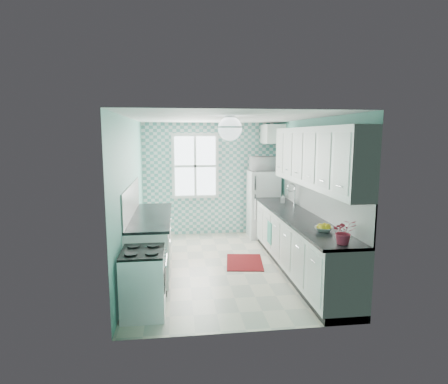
{
  "coord_description": "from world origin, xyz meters",
  "views": [
    {
      "loc": [
        -0.76,
        -6.12,
        2.23
      ],
      "look_at": [
        0.05,
        0.25,
        1.25
      ],
      "focal_mm": 30.0,
      "sensor_mm": 36.0,
      "label": 1
    }
  ],
  "objects": [
    {
      "name": "base_cabinets_right",
      "position": [
        1.2,
        -0.4,
        0.45
      ],
      "size": [
        0.6,
        3.6,
        0.9
      ],
      "primitive_type": "cube",
      "color": "white",
      "rests_on": "floor"
    },
    {
      "name": "base_cabinets_left",
      "position": [
        -1.2,
        -0.07,
        0.45
      ],
      "size": [
        0.6,
        2.15,
        0.9
      ],
      "primitive_type": "cube",
      "color": "white",
      "rests_on": "floor"
    },
    {
      "name": "soap_bottle",
      "position": [
        1.25,
        0.75,
        1.02
      ],
      "size": [
        0.1,
        0.1,
        0.17
      ],
      "primitive_type": "imported",
      "rotation": [
        0.0,
        0.0,
        -0.37
      ],
      "color": "#97BAC2",
      "rests_on": "countertop_right"
    },
    {
      "name": "backsplash_left",
      "position": [
        -1.49,
        -0.07,
        1.2
      ],
      "size": [
        0.02,
        2.15,
        0.51
      ],
      "primitive_type": "cube",
      "color": "white",
      "rests_on": "wall_left"
    },
    {
      "name": "rug",
      "position": [
        0.4,
        0.12,
        0.01
      ],
      "size": [
        0.74,
        0.97,
        0.01
      ],
      "primitive_type": "cube",
      "rotation": [
        0.0,
        0.0,
        -0.14
      ],
      "color": "#831700",
      "rests_on": "floor"
    },
    {
      "name": "wall_left",
      "position": [
        -1.51,
        0.0,
        1.25
      ],
      "size": [
        0.02,
        4.4,
        2.5
      ],
      "primitive_type": "cube",
      "color": "#6ABAA9",
      "rests_on": "floor"
    },
    {
      "name": "stove",
      "position": [
        -1.2,
        -1.57,
        0.42
      ],
      "size": [
        0.53,
        0.67,
        0.8
      ],
      "rotation": [
        0.0,
        0.0,
        -0.07
      ],
      "color": "white",
      "rests_on": "floor"
    },
    {
      "name": "upper_cabinet_fridge",
      "position": [
        1.3,
        1.83,
        2.25
      ],
      "size": [
        0.4,
        0.74,
        0.4
      ],
      "primitive_type": "cube",
      "color": "white",
      "rests_on": "wall_right"
    },
    {
      "name": "upper_cabinets_right",
      "position": [
        1.33,
        -0.6,
        1.9
      ],
      "size": [
        0.33,
        3.2,
        0.9
      ],
      "primitive_type": "cube",
      "color": "white",
      "rests_on": "wall_right"
    },
    {
      "name": "wall_back",
      "position": [
        0.0,
        2.21,
        1.25
      ],
      "size": [
        3.0,
        0.02,
        2.5
      ],
      "primitive_type": "cube",
      "color": "#6ABAA9",
      "rests_on": "floor"
    },
    {
      "name": "ceiling_light",
      "position": [
        0.0,
        -0.8,
        2.32
      ],
      "size": [
        0.34,
        0.34,
        0.35
      ],
      "color": "silver",
      "rests_on": "ceiling"
    },
    {
      "name": "fridge",
      "position": [
        1.11,
        1.79,
        0.73
      ],
      "size": [
        0.64,
        0.64,
        1.46
      ],
      "rotation": [
        0.0,
        0.0,
        0.04
      ],
      "color": "white",
      "rests_on": "floor"
    },
    {
      "name": "floor",
      "position": [
        0.0,
        0.0,
        -0.01
      ],
      "size": [
        3.0,
        4.4,
        0.02
      ],
      "primitive_type": "cube",
      "color": "beige",
      "rests_on": "ground"
    },
    {
      "name": "accent_wall",
      "position": [
        0.0,
        2.19,
        1.25
      ],
      "size": [
        3.0,
        0.01,
        2.5
      ],
      "primitive_type": "cube",
      "color": "#5CA59F",
      "rests_on": "wall_back"
    },
    {
      "name": "wall_front",
      "position": [
        0.0,
        -2.21,
        1.25
      ],
      "size": [
        3.0,
        0.02,
        2.5
      ],
      "primitive_type": "cube",
      "color": "#6ABAA9",
      "rests_on": "floor"
    },
    {
      "name": "fruit_bowl",
      "position": [
        1.2,
        -1.41,
        0.97
      ],
      "size": [
        0.33,
        0.33,
        0.06
      ],
      "primitive_type": "imported",
      "rotation": [
        0.0,
        0.0,
        -0.42
      ],
      "color": "white",
      "rests_on": "countertop_right"
    },
    {
      "name": "countertop_right",
      "position": [
        1.19,
        -0.4,
        0.92
      ],
      "size": [
        0.63,
        3.6,
        0.04
      ],
      "primitive_type": "cube",
      "color": "black",
      "rests_on": "base_cabinets_right"
    },
    {
      "name": "countertop_left",
      "position": [
        -1.19,
        -0.07,
        0.92
      ],
      "size": [
        0.63,
        2.15,
        0.04
      ],
      "primitive_type": "cube",
      "color": "black",
      "rests_on": "base_cabinets_left"
    },
    {
      "name": "ceiling",
      "position": [
        0.0,
        0.0,
        2.51
      ],
      "size": [
        3.0,
        4.4,
        0.02
      ],
      "primitive_type": "cube",
      "color": "white",
      "rests_on": "wall_back"
    },
    {
      "name": "wall_right",
      "position": [
        1.51,
        0.0,
        1.25
      ],
      "size": [
        0.02,
        4.4,
        2.5
      ],
      "primitive_type": "cube",
      "color": "#6ABAA9",
      "rests_on": "floor"
    },
    {
      "name": "microwave",
      "position": [
        1.11,
        1.79,
        1.62
      ],
      "size": [
        0.58,
        0.41,
        0.31
      ],
      "primitive_type": "imported",
      "rotation": [
        0.0,
        0.0,
        3.19
      ],
      "color": "white",
      "rests_on": "fridge"
    },
    {
      "name": "sink",
      "position": [
        1.2,
        0.49,
        0.93
      ],
      "size": [
        0.57,
        0.48,
        0.53
      ],
      "rotation": [
        0.0,
        0.0,
        0.02
      ],
      "color": "silver",
      "rests_on": "countertop_right"
    },
    {
      "name": "window",
      "position": [
        -0.35,
        2.16,
        1.55
      ],
      "size": [
        1.04,
        0.05,
        1.44
      ],
      "color": "white",
      "rests_on": "wall_back"
    },
    {
      "name": "backsplash_right",
      "position": [
        1.49,
        -0.4,
        1.2
      ],
      "size": [
        0.02,
        3.6,
        0.51
      ],
      "primitive_type": "cube",
      "color": "white",
      "rests_on": "wall_right"
    },
    {
      "name": "potted_plant",
      "position": [
        1.2,
        -2.02,
        1.09
      ],
      "size": [
        0.33,
        0.3,
        0.31
      ],
      "primitive_type": "imported",
      "rotation": [
        0.0,
        0.0,
        -0.23
      ],
      "color": "#B82032",
      "rests_on": "countertop_right"
    },
    {
      "name": "dish_towel",
      "position": [
        0.89,
        0.31,
        0.48
      ],
      "size": [
        0.12,
        0.24,
        0.39
      ],
      "primitive_type": "cube",
      "rotation": [
        0.0,
        0.0,
        -0.43
      ],
      "color": "#5DBCAA",
      "rests_on": "base_cabinets_right"
    }
  ]
}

